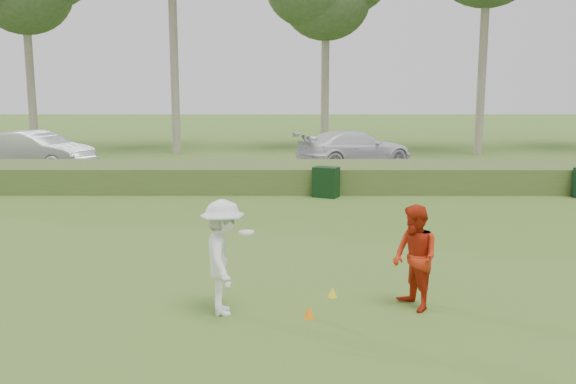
{
  "coord_description": "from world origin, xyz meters",
  "views": [
    {
      "loc": [
        0.03,
        -11.21,
        4.03
      ],
      "look_at": [
        0.0,
        4.0,
        1.3
      ],
      "focal_mm": 40.0,
      "sensor_mm": 36.0,
      "label": 1
    }
  ],
  "objects_px": {
    "cone_orange": "(309,312)",
    "cone_yellow": "(332,292)",
    "utility_cabinet": "(326,182)",
    "car_mid": "(36,151)",
    "car_right": "(355,148)",
    "player_red": "(415,258)",
    "player_white": "(223,257)"
  },
  "relations": [
    {
      "from": "cone_yellow",
      "to": "utility_cabinet",
      "type": "xyz_separation_m",
      "value": [
        0.45,
        10.1,
        0.42
      ]
    },
    {
      "from": "player_red",
      "to": "utility_cabinet",
      "type": "distance_m",
      "value": 10.75
    },
    {
      "from": "player_red",
      "to": "cone_yellow",
      "type": "bearing_deg",
      "value": -134.77
    },
    {
      "from": "cone_yellow",
      "to": "player_red",
      "type": "bearing_deg",
      "value": -23.31
    },
    {
      "from": "player_white",
      "to": "cone_yellow",
      "type": "distance_m",
      "value": 2.29
    },
    {
      "from": "car_mid",
      "to": "car_right",
      "type": "distance_m",
      "value": 14.03
    },
    {
      "from": "cone_yellow",
      "to": "cone_orange",
      "type": "bearing_deg",
      "value": -113.63
    },
    {
      "from": "player_white",
      "to": "cone_orange",
      "type": "height_order",
      "value": "player_white"
    },
    {
      "from": "cone_orange",
      "to": "car_mid",
      "type": "relative_size",
      "value": 0.04
    },
    {
      "from": "player_red",
      "to": "car_mid",
      "type": "relative_size",
      "value": 0.36
    },
    {
      "from": "car_mid",
      "to": "cone_yellow",
      "type": "bearing_deg",
      "value": -126.63
    },
    {
      "from": "player_red",
      "to": "utility_cabinet",
      "type": "xyz_separation_m",
      "value": [
        -0.94,
        10.7,
        -0.41
      ]
    },
    {
      "from": "car_mid",
      "to": "car_right",
      "type": "relative_size",
      "value": 0.94
    },
    {
      "from": "player_white",
      "to": "player_red",
      "type": "xyz_separation_m",
      "value": [
        3.32,
        0.23,
        -0.07
      ]
    },
    {
      "from": "car_mid",
      "to": "car_right",
      "type": "bearing_deg",
      "value": -66.44
    },
    {
      "from": "player_red",
      "to": "cone_yellow",
      "type": "distance_m",
      "value": 1.73
    },
    {
      "from": "cone_orange",
      "to": "utility_cabinet",
      "type": "height_order",
      "value": "utility_cabinet"
    },
    {
      "from": "utility_cabinet",
      "to": "cone_orange",
      "type": "bearing_deg",
      "value": -70.71
    },
    {
      "from": "player_red",
      "to": "car_mid",
      "type": "bearing_deg",
      "value": -163.3
    },
    {
      "from": "cone_yellow",
      "to": "car_mid",
      "type": "height_order",
      "value": "car_mid"
    },
    {
      "from": "utility_cabinet",
      "to": "car_right",
      "type": "distance_m",
      "value": 7.77
    },
    {
      "from": "player_red",
      "to": "car_mid",
      "type": "distance_m",
      "value": 21.28
    },
    {
      "from": "player_white",
      "to": "cone_yellow",
      "type": "height_order",
      "value": "player_white"
    },
    {
      "from": "player_white",
      "to": "car_right",
      "type": "height_order",
      "value": "player_white"
    },
    {
      "from": "player_red",
      "to": "cone_yellow",
      "type": "height_order",
      "value": "player_red"
    },
    {
      "from": "player_white",
      "to": "car_mid",
      "type": "bearing_deg",
      "value": 21.71
    },
    {
      "from": "cone_orange",
      "to": "cone_yellow",
      "type": "bearing_deg",
      "value": 66.37
    },
    {
      "from": "player_white",
      "to": "car_right",
      "type": "relative_size",
      "value": 0.37
    },
    {
      "from": "player_red",
      "to": "cone_yellow",
      "type": "relative_size",
      "value": 9.65
    },
    {
      "from": "player_red",
      "to": "car_right",
      "type": "height_order",
      "value": "player_red"
    },
    {
      "from": "cone_orange",
      "to": "cone_yellow",
      "type": "xyz_separation_m",
      "value": [
        0.47,
        1.07,
        -0.01
      ]
    },
    {
      "from": "cone_orange",
      "to": "cone_yellow",
      "type": "relative_size",
      "value": 1.15
    }
  ]
}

